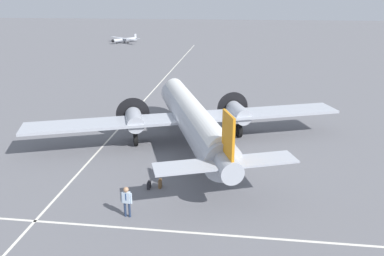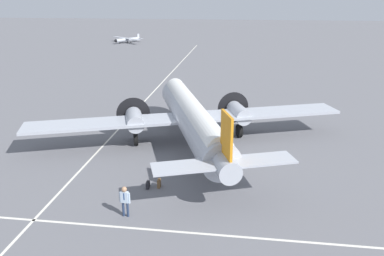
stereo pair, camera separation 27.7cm
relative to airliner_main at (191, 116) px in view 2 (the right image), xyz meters
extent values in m
plane|color=slate|center=(0.34, 0.12, -2.40)|extent=(300.00, 300.00, 0.00)
cube|color=silver|center=(0.34, -6.78, -2.39)|extent=(120.00, 0.16, 0.01)
cube|color=silver|center=(11.38, 0.12, -2.39)|extent=(0.16, 120.00, 0.01)
cylinder|color=#ADB2BC|center=(0.34, 0.12, -0.12)|extent=(16.11, 7.68, 2.35)
cylinder|color=white|center=(0.34, 0.12, 0.53)|extent=(15.13, 6.75, 1.65)
sphere|color=#ADB2BC|center=(-7.32, -2.61, -0.12)|extent=(2.23, 2.23, 2.23)
cylinder|color=#ADB2BC|center=(8.01, 2.86, 0.00)|extent=(3.42, 2.29, 1.29)
cube|color=orange|center=(8.57, 3.06, 1.64)|extent=(1.73, 0.73, 2.71)
cube|color=#ADB2BC|center=(8.38, 2.99, 0.11)|extent=(4.17, 8.03, 0.10)
cube|color=#ADB2BC|center=(-0.78, -0.28, -0.42)|extent=(10.78, 24.29, 0.20)
cylinder|color=#ADB2BC|center=(0.38, -4.35, -0.40)|extent=(3.05, 2.15, 1.29)
cylinder|color=black|center=(-1.06, -4.87, -0.40)|extent=(0.95, 2.57, 2.72)
sphere|color=black|center=(-1.19, -4.91, -0.40)|extent=(0.45, 0.45, 0.45)
cylinder|color=#ADB2BC|center=(-2.46, 3.61, -0.40)|extent=(3.05, 2.15, 1.29)
cylinder|color=black|center=(-3.90, 3.10, -0.40)|extent=(0.95, 2.57, 2.72)
sphere|color=black|center=(-4.03, 3.05, -0.40)|extent=(0.45, 0.45, 0.45)
cylinder|color=#4C4C51|center=(0.64, -4.26, -1.38)|extent=(0.18, 0.18, 0.93)
cylinder|color=black|center=(0.64, -4.26, -1.85)|extent=(1.14, 0.65, 1.10)
cylinder|color=#4C4C51|center=(-2.20, 3.71, -1.38)|extent=(0.18, 0.18, 0.93)
cylinder|color=black|center=(-2.20, 3.71, -1.85)|extent=(1.14, 0.65, 1.10)
cylinder|color=#4C4C51|center=(-5.63, -2.01, -1.61)|extent=(0.14, 0.14, 0.87)
cylinder|color=black|center=(-5.63, -2.01, -2.05)|extent=(0.72, 0.40, 0.70)
cylinder|color=navy|center=(10.38, -1.97, -1.98)|extent=(0.12, 0.12, 0.85)
cylinder|color=navy|center=(10.35, -2.21, -1.98)|extent=(0.12, 0.12, 0.85)
cube|color=silver|center=(10.37, -2.09, -1.24)|extent=(0.23, 0.42, 0.63)
sphere|color=tan|center=(10.37, -2.09, -0.78)|extent=(0.28, 0.28, 0.28)
cylinder|color=silver|center=(10.39, -1.84, -1.27)|extent=(0.10, 0.10, 0.60)
cylinder|color=silver|center=(10.34, -2.34, -1.27)|extent=(0.10, 0.10, 0.60)
cube|color=navy|center=(10.47, -2.10, -1.16)|extent=(0.01, 0.05, 0.41)
cube|color=brown|center=(7.02, -1.02, -2.14)|extent=(0.39, 0.16, 0.52)
cube|color=#4A3520|center=(7.02, -1.02, -1.85)|extent=(0.14, 0.11, 0.02)
cube|color=#232328|center=(7.21, -1.67, -2.18)|extent=(0.45, 0.17, 0.44)
cube|color=black|center=(7.21, -1.67, -1.93)|extent=(0.16, 0.12, 0.02)
cylinder|color=#B7BCC6|center=(-61.74, -23.77, -1.65)|extent=(5.61, 4.60, 0.79)
sphere|color=black|center=(-59.06, -25.85, -1.65)|extent=(0.71, 0.71, 0.71)
cube|color=#B7BCC6|center=(-61.45, -23.99, -1.30)|extent=(6.75, 8.30, 0.08)
cube|color=#B7BCC6|center=(-64.24, -21.83, -1.02)|extent=(0.49, 0.40, 1.03)
cube|color=#B7BCC6|center=(-64.24, -21.83, -1.53)|extent=(2.34, 2.81, 0.04)
cylinder|color=black|center=(-59.92, -25.19, -2.26)|extent=(0.27, 0.23, 0.28)
cylinder|color=#4C4C51|center=(-59.92, -25.19, -2.15)|extent=(0.06, 0.06, 0.21)
cylinder|color=black|center=(-61.58, -22.98, -2.26)|extent=(0.27, 0.23, 0.28)
cylinder|color=#4C4C51|center=(-61.58, -22.98, -2.15)|extent=(0.06, 0.06, 0.21)
cylinder|color=black|center=(-62.46, -24.12, -2.26)|extent=(0.27, 0.23, 0.28)
cylinder|color=#4C4C51|center=(-62.46, -24.12, -2.15)|extent=(0.06, 0.06, 0.21)
camera|label=1|loc=(26.95, 3.42, 8.80)|focal=35.00mm
camera|label=2|loc=(26.92, 3.69, 8.80)|focal=35.00mm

